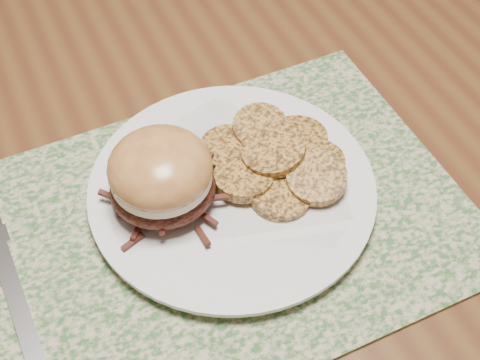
% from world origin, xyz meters
% --- Properties ---
extents(dining_table, '(1.50, 0.90, 0.75)m').
position_xyz_m(dining_table, '(0.00, 0.00, 0.67)').
color(dining_table, brown).
rests_on(dining_table, ground).
extents(placemat, '(0.45, 0.33, 0.00)m').
position_xyz_m(placemat, '(-0.19, -0.08, 0.75)').
color(placemat, '#365E30').
rests_on(placemat, dining_table).
extents(dinner_plate, '(0.26, 0.26, 0.02)m').
position_xyz_m(dinner_plate, '(-0.17, -0.06, 0.76)').
color(dinner_plate, white).
rests_on(dinner_plate, placemat).
extents(pork_sandwich, '(0.12, 0.12, 0.07)m').
position_xyz_m(pork_sandwich, '(-0.24, -0.05, 0.81)').
color(pork_sandwich, black).
rests_on(pork_sandwich, dinner_plate).
extents(roasted_potatoes, '(0.15, 0.16, 0.04)m').
position_xyz_m(roasted_potatoes, '(-0.12, -0.06, 0.78)').
color(roasted_potatoes, '#B07A33').
rests_on(roasted_potatoes, dinner_plate).
extents(fork, '(0.02, 0.19, 0.00)m').
position_xyz_m(fork, '(-0.39, -0.06, 0.76)').
color(fork, silver).
rests_on(fork, placemat).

